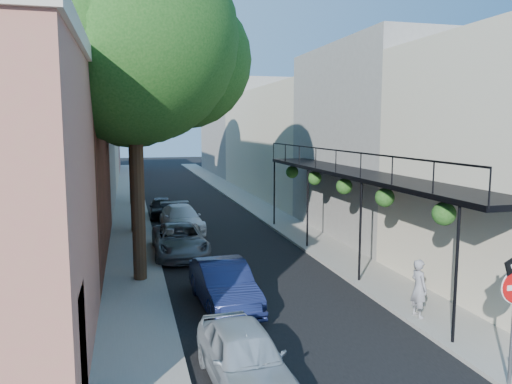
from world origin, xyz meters
TOP-DOWN VIEW (x-y plane):
  - road_surface at (0.00, 30.00)m, footprint 6.00×64.00m
  - sidewalk_left at (-4.00, 30.00)m, footprint 2.00×64.00m
  - sidewalk_right at (4.00, 30.00)m, footprint 2.00×64.00m
  - buildings_left at (-9.30, 28.76)m, footprint 10.10×59.10m
  - buildings_right at (8.99, 29.49)m, footprint 9.80×55.00m
  - oak_near at (-3.37, 10.26)m, footprint 7.48×6.80m
  - oak_mid at (-3.42, 18.23)m, footprint 6.60×6.00m
  - oak_far at (-3.35, 27.27)m, footprint 7.70×7.00m
  - parked_car_a at (-1.94, 2.48)m, footprint 1.67×3.75m
  - parked_car_b at (-1.49, 7.04)m, footprint 1.61×4.07m
  - parked_car_c at (-2.14, 13.23)m, footprint 2.13×4.57m
  - parked_car_d at (-1.56, 18.01)m, footprint 2.12×4.53m
  - parked_car_e at (-2.28, 22.20)m, footprint 1.52×3.44m
  - pedestrian at (3.40, 4.65)m, footprint 0.41×0.60m

SIDE VIEW (x-z plane):
  - road_surface at x=0.00m, z-range 0.00..0.01m
  - sidewalk_left at x=-4.00m, z-range 0.00..0.12m
  - sidewalk_right at x=4.00m, z-range 0.00..0.12m
  - parked_car_e at x=-2.28m, z-range 0.00..1.15m
  - parked_car_a at x=-1.94m, z-range 0.00..1.25m
  - parked_car_c at x=-2.14m, z-range 0.00..1.26m
  - parked_car_d at x=-1.56m, z-range 0.00..1.28m
  - parked_car_b at x=-1.49m, z-range 0.00..1.32m
  - pedestrian at x=3.40m, z-range 0.12..1.71m
  - buildings_right at x=8.99m, z-range -0.58..9.42m
  - buildings_left at x=-9.30m, z-range -1.06..10.94m
  - oak_mid at x=-3.42m, z-range 1.96..12.16m
  - oak_near at x=-3.37m, z-range 2.17..13.59m
  - oak_far at x=-3.35m, z-range 2.31..14.21m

